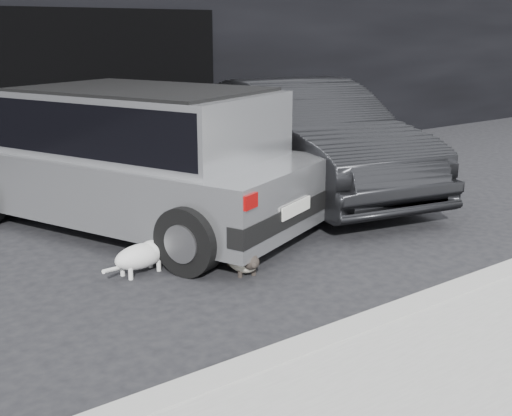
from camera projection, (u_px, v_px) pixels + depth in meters
ground at (180, 249)px, 6.90m from camera, size 80.00×80.00×0.00m
building_facade at (55, 17)px, 11.45m from camera, size 34.00×4.00×5.00m
garage_opening at (106, 93)px, 10.21m from camera, size 4.00×0.10×2.60m
curb at (436, 301)px, 5.45m from camera, size 18.00×0.25×0.12m
silver_hatchback at (137, 152)px, 7.51m from camera, size 3.53×4.89×1.65m
second_car at (304, 137)px, 9.18m from camera, size 2.63×5.05×1.59m
cat_siamese at (243, 260)px, 6.22m from camera, size 0.41×0.81×0.29m
cat_white at (144, 254)px, 6.20m from camera, size 0.81×0.35×0.38m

